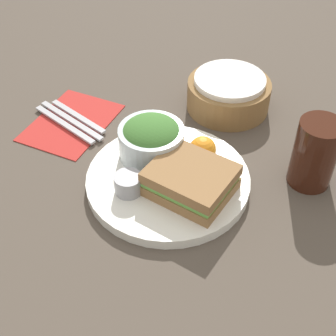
{
  "coord_description": "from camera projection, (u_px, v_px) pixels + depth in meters",
  "views": [
    {
      "loc": [
        0.25,
        -0.54,
        0.6
      ],
      "look_at": [
        0.0,
        0.0,
        0.04
      ],
      "focal_mm": 50.0,
      "sensor_mm": 36.0,
      "label": 1
    }
  ],
  "objects": [
    {
      "name": "sandwich",
      "position": [
        191.0,
        180.0,
        0.78
      ],
      "size": [
        0.15,
        0.13,
        0.05
      ],
      "color": "olive",
      "rests_on": "plate"
    },
    {
      "name": "napkin",
      "position": [
        72.0,
        122.0,
        0.97
      ],
      "size": [
        0.15,
        0.2,
        0.0
      ],
      "primitive_type": "cube",
      "color": "#B22823",
      "rests_on": "ground_plane"
    },
    {
      "name": "knife",
      "position": [
        71.0,
        120.0,
        0.96
      ],
      "size": [
        0.18,
        0.07,
        0.01
      ],
      "primitive_type": "cube",
      "rotation": [
        0.0,
        0.0,
        2.84
      ],
      "color": "#B2B2B7",
      "rests_on": "napkin"
    },
    {
      "name": "plate",
      "position": [
        168.0,
        180.0,
        0.83
      ],
      "size": [
        0.29,
        0.29,
        0.02
      ],
      "primitive_type": "cylinder",
      "color": "white",
      "rests_on": "ground_plane"
    },
    {
      "name": "ground_plane",
      "position": [
        168.0,
        184.0,
        0.84
      ],
      "size": [
        4.0,
        4.0,
        0.0
      ],
      "primitive_type": "plane",
      "color": "#4C4238"
    },
    {
      "name": "dressing_cup",
      "position": [
        128.0,
        184.0,
        0.79
      ],
      "size": [
        0.05,
        0.05,
        0.03
      ],
      "primitive_type": "cylinder",
      "color": "#99999E",
      "rests_on": "plate"
    },
    {
      "name": "fork",
      "position": [
        64.0,
        124.0,
        0.95
      ],
      "size": [
        0.17,
        0.06,
        0.01
      ],
      "primitive_type": "cube",
      "rotation": [
        0.0,
        0.0,
        2.84
      ],
      "color": "#B2B2B7",
      "rests_on": "napkin"
    },
    {
      "name": "orange_wedge",
      "position": [
        203.0,
        150.0,
        0.84
      ],
      "size": [
        0.05,
        0.05,
        0.05
      ],
      "primitive_type": "sphere",
      "color": "orange",
      "rests_on": "plate"
    },
    {
      "name": "salad_bowl",
      "position": [
        151.0,
        139.0,
        0.84
      ],
      "size": [
        0.12,
        0.12,
        0.08
      ],
      "color": "silver",
      "rests_on": "plate"
    },
    {
      "name": "drink_glass",
      "position": [
        315.0,
        154.0,
        0.8
      ],
      "size": [
        0.08,
        0.08,
        0.13
      ],
      "primitive_type": "cylinder",
      "color": "#38190F",
      "rests_on": "ground_plane"
    },
    {
      "name": "bread_basket",
      "position": [
        229.0,
        93.0,
        0.98
      ],
      "size": [
        0.17,
        0.17,
        0.07
      ],
      "color": "olive",
      "rests_on": "ground_plane"
    },
    {
      "name": "spoon",
      "position": [
        78.0,
        116.0,
        0.97
      ],
      "size": [
        0.16,
        0.06,
        0.01
      ],
      "primitive_type": "cube",
      "rotation": [
        0.0,
        0.0,
        2.84
      ],
      "color": "#B2B2B7",
      "rests_on": "napkin"
    }
  ]
}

